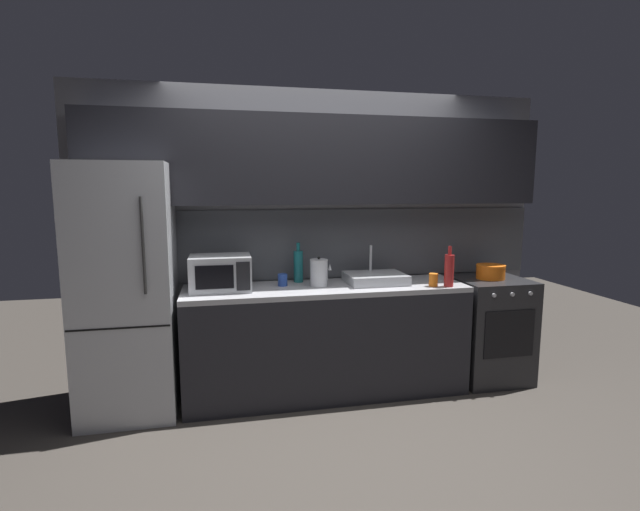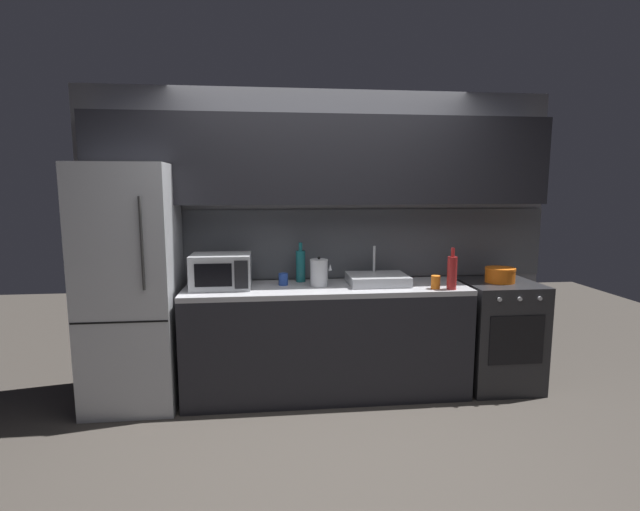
# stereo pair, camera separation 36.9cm
# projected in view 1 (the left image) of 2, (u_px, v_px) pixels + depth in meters

# --- Properties ---
(ground_plane) EXTENTS (10.00, 10.00, 0.00)m
(ground_plane) POSITION_uv_depth(u_px,v_px,m) (357.00, 451.00, 3.00)
(ground_plane) COLOR #3D3833
(back_wall) EXTENTS (4.00, 0.44, 2.50)m
(back_wall) POSITION_uv_depth(u_px,v_px,m) (319.00, 204.00, 3.94)
(back_wall) COLOR slate
(back_wall) RESTS_ON ground
(counter_run) EXTENTS (2.26, 0.60, 0.90)m
(counter_run) POSITION_uv_depth(u_px,v_px,m) (326.00, 340.00, 3.81)
(counter_run) COLOR black
(counter_run) RESTS_ON ground
(refrigerator) EXTENTS (0.68, 0.69, 1.86)m
(refrigerator) POSITION_uv_depth(u_px,v_px,m) (127.00, 291.00, 3.43)
(refrigerator) COLOR #ADAFB5
(refrigerator) RESTS_ON ground
(oven_range) EXTENTS (0.60, 0.62, 0.90)m
(oven_range) POSITION_uv_depth(u_px,v_px,m) (488.00, 329.00, 4.11)
(oven_range) COLOR #232326
(oven_range) RESTS_ON ground
(microwave) EXTENTS (0.46, 0.35, 0.27)m
(microwave) POSITION_uv_depth(u_px,v_px,m) (220.00, 273.00, 3.57)
(microwave) COLOR #A8AAAF
(microwave) RESTS_ON counter_run
(sink_basin) EXTENTS (0.48, 0.38, 0.30)m
(sink_basin) POSITION_uv_depth(u_px,v_px,m) (375.00, 278.00, 3.85)
(sink_basin) COLOR #ADAFB5
(sink_basin) RESTS_ON counter_run
(kettle) EXTENTS (0.18, 0.14, 0.24)m
(kettle) POSITION_uv_depth(u_px,v_px,m) (319.00, 273.00, 3.72)
(kettle) COLOR #B7BABF
(kettle) RESTS_ON counter_run
(wine_bottle_red) EXTENTS (0.08, 0.08, 0.33)m
(wine_bottle_red) POSITION_uv_depth(u_px,v_px,m) (449.00, 270.00, 3.70)
(wine_bottle_red) COLOR #A82323
(wine_bottle_red) RESTS_ON counter_run
(wine_bottle_teal) EXTENTS (0.08, 0.08, 0.33)m
(wine_bottle_teal) POSITION_uv_depth(u_px,v_px,m) (298.00, 266.00, 3.88)
(wine_bottle_teal) COLOR #19666B
(wine_bottle_teal) RESTS_ON counter_run
(mug_orange) EXTENTS (0.07, 0.07, 0.10)m
(mug_orange) POSITION_uv_depth(u_px,v_px,m) (433.00, 280.00, 3.72)
(mug_orange) COLOR orange
(mug_orange) RESTS_ON counter_run
(mug_blue) EXTENTS (0.08, 0.08, 0.10)m
(mug_blue) POSITION_uv_depth(u_px,v_px,m) (283.00, 280.00, 3.74)
(mug_blue) COLOR #234299
(mug_blue) RESTS_ON counter_run
(cooking_pot) EXTENTS (0.25, 0.25, 0.12)m
(cooking_pot) POSITION_uv_depth(u_px,v_px,m) (491.00, 272.00, 4.03)
(cooking_pot) COLOR orange
(cooking_pot) RESTS_ON oven_range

